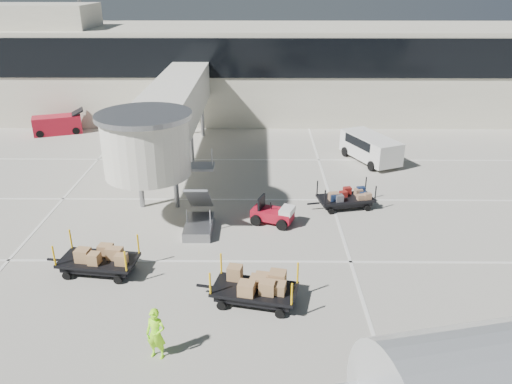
% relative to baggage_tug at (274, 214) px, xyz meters
% --- Properties ---
extents(ground, '(140.00, 140.00, 0.00)m').
position_rel_baggage_tug_xyz_m(ground, '(-2.50, -5.97, -0.53)').
color(ground, '#B2AE9F').
rests_on(ground, ground).
extents(lane_markings, '(40.00, 30.00, 0.02)m').
position_rel_baggage_tug_xyz_m(lane_markings, '(-3.16, 3.36, -0.52)').
color(lane_markings, silver).
rests_on(lane_markings, ground).
extents(terminal, '(64.00, 12.11, 15.20)m').
position_rel_baggage_tug_xyz_m(terminal, '(-2.85, 23.97, 3.58)').
color(terminal, beige).
rests_on(terminal, ground).
extents(jet_bridge, '(5.70, 20.40, 6.03)m').
position_rel_baggage_tug_xyz_m(jet_bridge, '(-6.47, 6.29, 3.75)').
color(jet_bridge, silver).
rests_on(jet_bridge, ground).
extents(baggage_tug, '(2.45, 2.04, 1.46)m').
position_rel_baggage_tug_xyz_m(baggage_tug, '(0.00, 0.00, 0.00)').
color(baggage_tug, maroon).
rests_on(baggage_tug, ground).
extents(suitcase_cart, '(3.89, 2.14, 1.49)m').
position_rel_baggage_tug_xyz_m(suitcase_cart, '(4.14, 2.00, 0.01)').
color(suitcase_cart, black).
rests_on(suitcase_cart, ground).
extents(box_cart_near, '(4.26, 2.37, 1.63)m').
position_rel_baggage_tug_xyz_m(box_cart_near, '(-0.81, -7.14, 0.15)').
color(box_cart_near, black).
rests_on(box_cart_near, ground).
extents(box_cart_far, '(4.23, 2.11, 1.63)m').
position_rel_baggage_tug_xyz_m(box_cart_far, '(-7.96, -4.85, 0.09)').
color(box_cart_far, black).
rests_on(box_cart_far, ground).
extents(ground_worker, '(0.80, 0.62, 1.95)m').
position_rel_baggage_tug_xyz_m(ground_worker, '(-4.28, -10.30, 0.44)').
color(ground_worker, '#95FF1A').
rests_on(ground_worker, ground).
extents(minivan, '(3.82, 5.31, 1.87)m').
position_rel_baggage_tug_xyz_m(minivan, '(7.04, 9.92, 0.59)').
color(minivan, silver).
rests_on(minivan, ground).
extents(belt_loader, '(4.37, 2.82, 1.98)m').
position_rel_baggage_tug_xyz_m(belt_loader, '(-17.73, 16.47, 0.22)').
color(belt_loader, maroon).
rests_on(belt_loader, ground).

